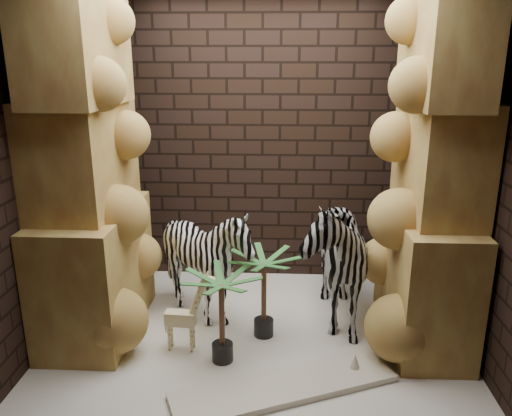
# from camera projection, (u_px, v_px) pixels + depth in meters

# --- Properties ---
(floor) EXTENTS (3.50, 3.50, 0.00)m
(floor) POSITION_uv_depth(u_px,v_px,m) (256.00, 331.00, 4.53)
(floor) COLOR silver
(floor) RESTS_ON ground
(wall_back) EXTENTS (3.50, 0.00, 3.50)m
(wall_back) POSITION_uv_depth(u_px,v_px,m) (262.00, 140.00, 5.29)
(wall_back) COLOR black
(wall_back) RESTS_ON ground
(wall_front) EXTENTS (3.50, 0.00, 3.50)m
(wall_front) POSITION_uv_depth(u_px,v_px,m) (245.00, 212.00, 2.90)
(wall_front) COLOR black
(wall_front) RESTS_ON ground
(wall_left) EXTENTS (0.00, 3.00, 3.00)m
(wall_left) POSITION_uv_depth(u_px,v_px,m) (43.00, 163.00, 4.18)
(wall_left) COLOR black
(wall_left) RESTS_ON ground
(wall_right) EXTENTS (0.00, 3.00, 3.00)m
(wall_right) POSITION_uv_depth(u_px,v_px,m) (479.00, 168.00, 4.01)
(wall_right) COLOR black
(wall_right) RESTS_ON ground
(rock_pillar_left) EXTENTS (0.68, 1.30, 3.00)m
(rock_pillar_left) POSITION_uv_depth(u_px,v_px,m) (85.00, 164.00, 4.17)
(rock_pillar_left) COLOR #C7B556
(rock_pillar_left) RESTS_ON floor
(rock_pillar_right) EXTENTS (0.58, 1.25, 3.00)m
(rock_pillar_right) POSITION_uv_depth(u_px,v_px,m) (436.00, 168.00, 4.03)
(rock_pillar_right) COLOR #C7B556
(rock_pillar_right) RESTS_ON floor
(zebra_right) EXTENTS (0.77, 1.31, 1.49)m
(zebra_right) POSITION_uv_depth(u_px,v_px,m) (328.00, 241.00, 4.59)
(zebra_right) COLOR white
(zebra_right) RESTS_ON floor
(zebra_left) EXTENTS (0.95, 1.16, 1.03)m
(zebra_left) POSITION_uv_depth(u_px,v_px,m) (207.00, 267.00, 4.60)
(zebra_left) COLOR white
(zebra_left) RESTS_ON floor
(giraffe_toy) EXTENTS (0.38, 0.15, 0.73)m
(giraffe_toy) POSITION_uv_depth(u_px,v_px,m) (180.00, 310.00, 4.16)
(giraffe_toy) COLOR #FFF2B2
(giraffe_toy) RESTS_ON floor
(palm_front) EXTENTS (0.36, 0.36, 0.77)m
(palm_front) POSITION_uv_depth(u_px,v_px,m) (264.00, 295.00, 4.37)
(palm_front) COLOR #236033
(palm_front) RESTS_ON floor
(palm_back) EXTENTS (0.36, 0.36, 0.76)m
(palm_back) POSITION_uv_depth(u_px,v_px,m) (222.00, 318.00, 4.00)
(palm_back) COLOR #236033
(palm_back) RESTS_ON floor
(surfboard) EXTENTS (1.70, 1.02, 0.05)m
(surfboard) POSITION_uv_depth(u_px,v_px,m) (284.00, 387.00, 3.75)
(surfboard) COLOR beige
(surfboard) RESTS_ON floor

